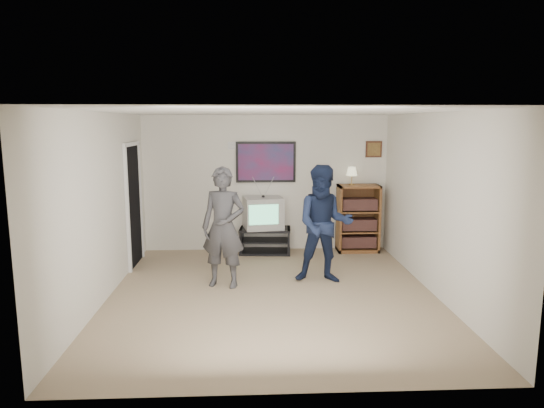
{
  "coord_description": "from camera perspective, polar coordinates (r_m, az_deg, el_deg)",
  "views": [
    {
      "loc": [
        -0.31,
        -6.42,
        2.36
      ],
      "look_at": [
        0.03,
        0.78,
        1.15
      ],
      "focal_mm": 32.0,
      "sensor_mm": 36.0,
      "label": 1
    }
  ],
  "objects": [
    {
      "name": "person_short",
      "position": [
        7.21,
        6.16,
        -2.39
      ],
      "size": [
        0.93,
        0.76,
        1.76
      ],
      "primitive_type": "imported",
      "rotation": [
        0.0,
        0.0,
        -0.12
      ],
      "color": "#141D39",
      "rests_on": "room_shell"
    },
    {
      "name": "small_picture",
      "position": [
        9.21,
        11.88,
        6.33
      ],
      "size": [
        0.3,
        0.03,
        0.3
      ],
      "primitive_type": "cube",
      "color": "black",
      "rests_on": "room_shell"
    },
    {
      "name": "controller_left",
      "position": [
        7.2,
        -5.3,
        -0.5
      ],
      "size": [
        0.06,
        0.12,
        0.03
      ],
      "primitive_type": "cube",
      "rotation": [
        0.0,
        0.0,
        0.28
      ],
      "color": "white",
      "rests_on": "person_tall"
    },
    {
      "name": "doorway",
      "position": [
        8.36,
        -16.0,
        -0.22
      ],
      "size": [
        0.03,
        0.85,
        2.0
      ],
      "primitive_type": "cube",
      "color": "black",
      "rests_on": "room_shell"
    },
    {
      "name": "crt_television",
      "position": [
        8.8,
        -1.04,
        -1.04
      ],
      "size": [
        0.75,
        0.67,
        0.57
      ],
      "primitive_type": null,
      "rotation": [
        0.0,
        0.0,
        0.15
      ],
      "color": "#A0A09B",
      "rests_on": "media_stand"
    },
    {
      "name": "table_lamp",
      "position": [
        9.0,
        9.37,
        3.28
      ],
      "size": [
        0.2,
        0.2,
        0.33
      ],
      "primitive_type": null,
      "color": "beige",
      "rests_on": "bookshelf"
    },
    {
      "name": "media_stand",
      "position": [
        8.91,
        -0.82,
        -4.3
      ],
      "size": [
        0.96,
        0.59,
        0.46
      ],
      "rotation": [
        0.0,
        0.0,
        -0.08
      ],
      "color": "black",
      "rests_on": "room_shell"
    },
    {
      "name": "person_tall",
      "position": [
        7.01,
        -5.74,
        -2.76
      ],
      "size": [
        0.72,
        0.56,
        1.75
      ],
      "primitive_type": "imported",
      "rotation": [
        0.0,
        0.0,
        -0.25
      ],
      "color": "#363639",
      "rests_on": "room_shell"
    },
    {
      "name": "poster",
      "position": [
        8.93,
        -0.73,
        4.95
      ],
      "size": [
        1.1,
        0.03,
        0.75
      ],
      "primitive_type": "cube",
      "color": "black",
      "rests_on": "room_shell"
    },
    {
      "name": "bookshelf",
      "position": [
        9.1,
        10.08,
        -1.66
      ],
      "size": [
        0.75,
        0.43,
        1.24
      ],
      "primitive_type": null,
      "color": "brown",
      "rests_on": "room_shell"
    },
    {
      "name": "controller_right",
      "position": [
        7.41,
        5.92,
        -1.33
      ],
      "size": [
        0.07,
        0.12,
        0.03
      ],
      "primitive_type": "cube",
      "rotation": [
        0.0,
        0.0,
        0.34
      ],
      "color": "white",
      "rests_on": "person_short"
    },
    {
      "name": "air_vent",
      "position": [
        8.91,
        -4.3,
        6.85
      ],
      "size": [
        0.28,
        0.02,
        0.14
      ],
      "primitive_type": "cube",
      "color": "white",
      "rests_on": "room_shell"
    },
    {
      "name": "room_shell",
      "position": [
        6.86,
        -0.11,
        0.22
      ],
      "size": [
        4.51,
        5.0,
        2.51
      ],
      "color": "#977760",
      "rests_on": "ground"
    }
  ]
}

